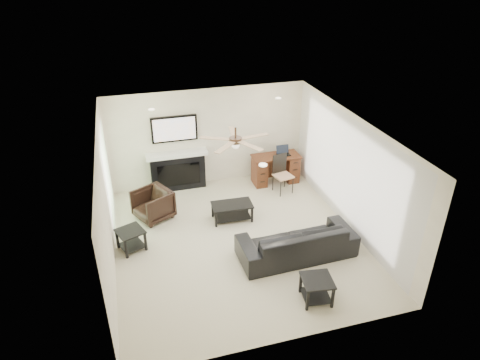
% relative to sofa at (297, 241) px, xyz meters
% --- Properties ---
extents(room_shell, '(5.50, 5.54, 2.52)m').
position_rel_sofa_xyz_m(room_shell, '(-0.82, 0.87, 1.35)').
color(room_shell, beige).
rests_on(room_shell, ground).
extents(sofa, '(2.35, 0.99, 0.68)m').
position_rel_sofa_xyz_m(sofa, '(0.00, 0.00, 0.00)').
color(sofa, black).
rests_on(sofa, ground).
extents(armchair, '(1.02, 1.01, 0.69)m').
position_rel_sofa_xyz_m(armchair, '(-2.60, 2.15, 0.01)').
color(armchair, black).
rests_on(armchair, ground).
extents(coffee_table, '(0.92, 0.54, 0.40)m').
position_rel_sofa_xyz_m(coffee_table, '(-0.90, 1.60, -0.14)').
color(coffee_table, black).
rests_on(coffee_table, ground).
extents(end_table_near, '(0.59, 0.59, 0.45)m').
position_rel_sofa_xyz_m(end_table_near, '(-0.15, -1.25, -0.11)').
color(end_table_near, black).
rests_on(end_table_near, ground).
extents(end_table_left, '(0.65, 0.65, 0.45)m').
position_rel_sofa_xyz_m(end_table_left, '(-3.15, 1.10, -0.11)').
color(end_table_left, black).
rests_on(end_table_left, ground).
extents(fireplace_unit, '(1.52, 0.34, 1.91)m').
position_rel_sofa_xyz_m(fireplace_unit, '(-1.83, 3.37, 0.62)').
color(fireplace_unit, black).
rests_on(fireplace_unit, ground).
extents(desk, '(1.22, 0.56, 0.76)m').
position_rel_sofa_xyz_m(desk, '(0.65, 3.02, 0.04)').
color(desk, '#371E0D').
rests_on(desk, ground).
extents(desk_chair, '(0.50, 0.52, 0.97)m').
position_rel_sofa_xyz_m(desk_chair, '(0.65, 2.47, 0.15)').
color(desk_chair, black).
rests_on(desk_chair, ground).
extents(laptop, '(0.33, 0.24, 0.23)m').
position_rel_sofa_xyz_m(laptop, '(0.85, 3.00, 0.54)').
color(laptop, black).
rests_on(laptop, desk).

